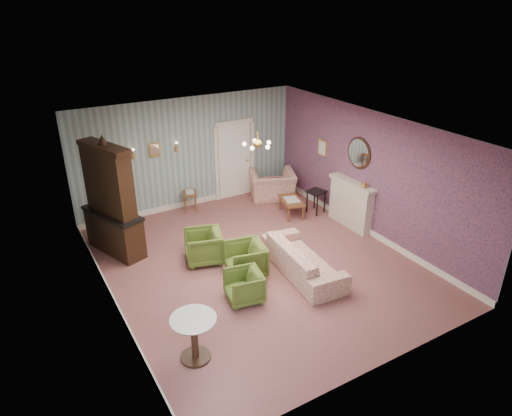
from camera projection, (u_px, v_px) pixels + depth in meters
floor at (257, 264)px, 9.80m from camera, size 7.00×7.00×0.00m
ceiling at (258, 131)px, 8.57m from camera, size 7.00×7.00×0.00m
wall_back at (189, 153)px, 11.92m from camera, size 6.00×0.00×6.00m
wall_front at (384, 291)px, 6.45m from camera, size 6.00×0.00×6.00m
wall_left at (105, 238)px, 7.81m from camera, size 0.00×7.00×7.00m
wall_right at (370, 174)px, 10.55m from camera, size 0.00×7.00×7.00m
wall_right_floral at (370, 174)px, 10.55m from camera, size 0.00×7.00×7.00m
door at (234, 159)px, 12.64m from camera, size 1.12×0.12×2.16m
olive_chair_a at (244, 285)px, 8.52m from camera, size 0.70×0.74×0.66m
olive_chair_b at (246, 258)px, 9.28m from camera, size 0.82×0.86×0.76m
olive_chair_c at (203, 245)px, 9.75m from camera, size 0.88×0.92×0.77m
sofa_chintz at (303, 254)px, 9.32m from camera, size 0.84×2.23×0.85m
wingback_chair at (272, 181)px, 12.70m from camera, size 1.40×1.18×1.04m
dresser at (110, 197)px, 9.75m from camera, size 1.04×1.65×2.61m
fireplace at (351, 204)px, 11.17m from camera, size 0.30×1.40×1.16m
mantel_vase at (364, 184)px, 10.57m from camera, size 0.15×0.15×0.15m
oval_mirror at (359, 153)px, 10.68m from camera, size 0.04×0.76×0.84m
framed_print at (323, 148)px, 11.84m from camera, size 0.04×0.34×0.42m
coffee_table at (291, 207)px, 11.85m from camera, size 0.69×0.96×0.44m
side_table_black at (316, 202)px, 11.95m from camera, size 0.51×0.51×0.61m
pedestal_table at (194, 338)px, 7.11m from camera, size 0.83×0.83×0.78m
nesting_table at (190, 201)px, 12.06m from camera, size 0.46×0.52×0.57m
gilt_mirror_back at (155, 150)px, 11.37m from camera, size 0.28×0.06×0.36m
sconce_left at (133, 154)px, 11.10m from camera, size 0.16×0.12×0.30m
sconce_right at (176, 147)px, 11.60m from camera, size 0.16×0.12×0.30m
chandelier at (258, 145)px, 8.68m from camera, size 0.56×0.56×0.36m
burgundy_cushion at (274, 184)px, 12.58m from camera, size 0.41×0.28×0.39m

